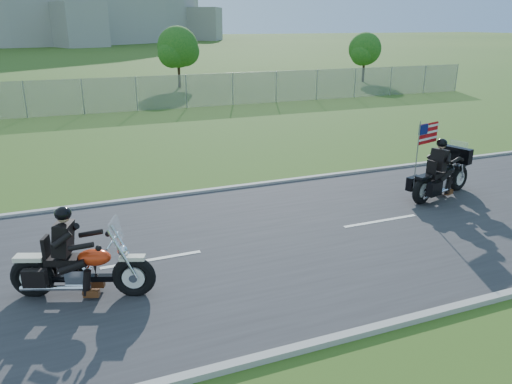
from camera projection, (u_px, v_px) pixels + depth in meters
name	position (u px, v px, depth m)	size (l,w,h in m)	color
ground	(237.00, 247.00, 11.67)	(420.00, 420.00, 0.00)	#294E18
road	(237.00, 246.00, 11.66)	(120.00, 8.00, 0.04)	#28282B
curb_north	(192.00, 193.00, 15.20)	(120.00, 0.18, 0.12)	#9E9B93
curb_south	(323.00, 343.00, 8.10)	(120.00, 0.18, 0.12)	#9E9B93
fence	(25.00, 100.00, 27.11)	(60.00, 0.03, 2.00)	gray
tree_fence_near	(178.00, 49.00, 39.20)	(3.52, 3.28, 4.75)	#382316
tree_fence_far	(365.00, 51.00, 43.24)	(3.08, 2.87, 4.20)	#382316
motorcycle_lead	(80.00, 269.00, 9.37)	(2.63, 1.32, 1.85)	black
motorcycle_follow	(442.00, 177.00, 14.76)	(2.68, 1.26, 2.29)	black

